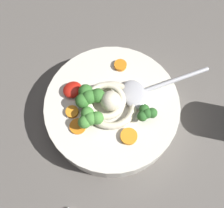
{
  "coord_description": "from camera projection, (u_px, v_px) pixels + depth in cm",
  "views": [
    {
      "loc": [
        7.2,
        16.76,
        53.93
      ],
      "look_at": [
        -1.89,
        0.54,
        8.99
      ],
      "focal_mm": 43.04,
      "sensor_mm": 36.0,
      "label": 1
    }
  ],
  "objects": [
    {
      "name": "soup_spoon",
      "position": [
        141.0,
        92.0,
        0.49
      ],
      "size": [
        17.51,
        6.58,
        1.6
      ],
      "rotation": [
        0.0,
        0.0,
        2.99
      ],
      "color": "#B7B7BC",
      "rests_on": "soup_bowl"
    },
    {
      "name": "broccoli_floret_left",
      "position": [
        88.0,
        97.0,
        0.46
      ],
      "size": [
        5.04,
        4.34,
        3.99
      ],
      "color": "#7A9E60",
      "rests_on": "soup_bowl"
    },
    {
      "name": "carrot_slice_rear",
      "position": [
        120.0,
        65.0,
        0.51
      ],
      "size": [
        2.4,
        2.4,
        0.76
      ],
      "primitive_type": "cylinder",
      "color": "orange",
      "rests_on": "soup_bowl"
    },
    {
      "name": "noodle_pile",
      "position": [
        110.0,
        103.0,
        0.47
      ],
      "size": [
        10.26,
        10.06,
        4.13
      ],
      "color": "beige",
      "rests_on": "soup_bowl"
    },
    {
      "name": "carrot_slice_front",
      "position": [
        72.0,
        112.0,
        0.48
      ],
      "size": [
        2.3,
        2.3,
        0.69
      ],
      "primitive_type": "cylinder",
      "color": "orange",
      "rests_on": "soup_bowl"
    },
    {
      "name": "carrot_slice_beside_chili",
      "position": [
        78.0,
        126.0,
        0.47
      ],
      "size": [
        2.91,
        2.91,
        0.4
      ],
      "primitive_type": "cylinder",
      "color": "orange",
      "rests_on": "soup_bowl"
    },
    {
      "name": "broccoli_floret_center",
      "position": [
        90.0,
        118.0,
        0.45
      ],
      "size": [
        4.43,
        3.82,
        3.51
      ],
      "color": "#7A9E60",
      "rests_on": "soup_bowl"
    },
    {
      "name": "soup_bowl",
      "position": [
        112.0,
        109.0,
        0.51
      ],
      "size": [
        24.83,
        24.83,
        5.49
      ],
      "color": "silver",
      "rests_on": "table_slab"
    },
    {
      "name": "broccoli_floret_beside_noodles",
      "position": [
        146.0,
        113.0,
        0.46
      ],
      "size": [
        3.56,
        3.07,
        2.82
      ],
      "color": "#7A9E60",
      "rests_on": "soup_bowl"
    },
    {
      "name": "chili_sauce_dollop",
      "position": [
        73.0,
        90.0,
        0.49
      ],
      "size": [
        3.56,
        3.21,
        1.6
      ],
      "primitive_type": "ellipsoid",
      "color": "red",
      "rests_on": "soup_bowl"
    },
    {
      "name": "table_slab",
      "position": [
        103.0,
        119.0,
        0.55
      ],
      "size": [
        117.46,
        117.46,
        3.5
      ],
      "primitive_type": "cube",
      "color": "#5B5651",
      "rests_on": "ground"
    },
    {
      "name": "carrot_slice_extra_a",
      "position": [
        129.0,
        136.0,
        0.46
      ],
      "size": [
        2.94,
        2.94,
        0.78
      ],
      "primitive_type": "cylinder",
      "color": "orange",
      "rests_on": "soup_bowl"
    }
  ]
}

